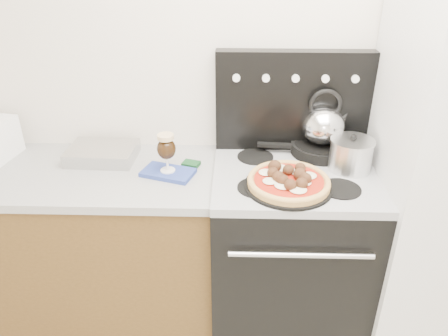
{
  "coord_description": "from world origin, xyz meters",
  "views": [
    {
      "loc": [
        -0.2,
        -0.62,
        1.9
      ],
      "look_at": [
        -0.25,
        1.05,
        1.0
      ],
      "focal_mm": 35.0,
      "sensor_mm": 36.0,
      "label": 1
    }
  ],
  "objects_px": {
    "skillet": "(320,148)",
    "stock_pot": "(351,156)",
    "beer_glass": "(167,153)",
    "tea_kettle": "(323,122)",
    "pizza": "(289,180)",
    "stove_body": "(288,253)",
    "pizza_pan": "(288,186)",
    "base_cabinet": "(79,248)",
    "oven_mitt": "(168,173)"
  },
  "relations": [
    {
      "from": "pizza",
      "to": "tea_kettle",
      "type": "distance_m",
      "value": 0.42
    },
    {
      "from": "base_cabinet",
      "to": "beer_glass",
      "type": "xyz_separation_m",
      "value": [
        0.51,
        -0.03,
        0.58
      ]
    },
    {
      "from": "pizza_pan",
      "to": "skillet",
      "type": "distance_m",
      "value": 0.4
    },
    {
      "from": "base_cabinet",
      "to": "pizza_pan",
      "type": "bearing_deg",
      "value": -8.78
    },
    {
      "from": "base_cabinet",
      "to": "pizza_pan",
      "type": "xyz_separation_m",
      "value": [
        1.06,
        -0.16,
        0.5
      ]
    },
    {
      "from": "stove_body",
      "to": "skillet",
      "type": "bearing_deg",
      "value": 54.02
    },
    {
      "from": "base_cabinet",
      "to": "tea_kettle",
      "type": "relative_size",
      "value": 6.12
    },
    {
      "from": "beer_glass",
      "to": "skillet",
      "type": "bearing_deg",
      "value": 15.73
    },
    {
      "from": "stove_body",
      "to": "tea_kettle",
      "type": "distance_m",
      "value": 0.7
    },
    {
      "from": "oven_mitt",
      "to": "skillet",
      "type": "height_order",
      "value": "skillet"
    },
    {
      "from": "skillet",
      "to": "tea_kettle",
      "type": "relative_size",
      "value": 1.25
    },
    {
      "from": "stove_body",
      "to": "skillet",
      "type": "height_order",
      "value": "skillet"
    },
    {
      "from": "pizza",
      "to": "stove_body",
      "type": "bearing_deg",
      "value": 71.83
    },
    {
      "from": "stove_body",
      "to": "beer_glass",
      "type": "distance_m",
      "value": 0.83
    },
    {
      "from": "beer_glass",
      "to": "pizza_pan",
      "type": "bearing_deg",
      "value": -13.75
    },
    {
      "from": "skillet",
      "to": "stock_pot",
      "type": "relative_size",
      "value": 1.52
    },
    {
      "from": "base_cabinet",
      "to": "stock_pot",
      "type": "height_order",
      "value": "stock_pot"
    },
    {
      "from": "skillet",
      "to": "stock_pot",
      "type": "bearing_deg",
      "value": -56.94
    },
    {
      "from": "pizza",
      "to": "base_cabinet",
      "type": "bearing_deg",
      "value": 171.22
    },
    {
      "from": "base_cabinet",
      "to": "skillet",
      "type": "height_order",
      "value": "skillet"
    },
    {
      "from": "base_cabinet",
      "to": "skillet",
      "type": "xyz_separation_m",
      "value": [
        1.25,
        0.18,
        0.52
      ]
    },
    {
      "from": "pizza",
      "to": "oven_mitt",
      "type": "bearing_deg",
      "value": 166.25
    },
    {
      "from": "base_cabinet",
      "to": "pizza_pan",
      "type": "height_order",
      "value": "pizza_pan"
    },
    {
      "from": "beer_glass",
      "to": "tea_kettle",
      "type": "xyz_separation_m",
      "value": [
        0.75,
        0.21,
        0.08
      ]
    },
    {
      "from": "stove_body",
      "to": "tea_kettle",
      "type": "height_order",
      "value": "tea_kettle"
    },
    {
      "from": "stock_pot",
      "to": "pizza",
      "type": "bearing_deg",
      "value": -149.63
    },
    {
      "from": "base_cabinet",
      "to": "oven_mitt",
      "type": "relative_size",
      "value": 6.06
    },
    {
      "from": "stove_body",
      "to": "oven_mitt",
      "type": "xyz_separation_m",
      "value": [
        -0.6,
        -0.0,
        0.47
      ]
    },
    {
      "from": "oven_mitt",
      "to": "pizza_pan",
      "type": "relative_size",
      "value": 0.62
    },
    {
      "from": "oven_mitt",
      "to": "skillet",
      "type": "relative_size",
      "value": 0.81
    },
    {
      "from": "beer_glass",
      "to": "stock_pot",
      "type": "bearing_deg",
      "value": 2.9
    },
    {
      "from": "beer_glass",
      "to": "base_cabinet",
      "type": "bearing_deg",
      "value": 176.74
    },
    {
      "from": "beer_glass",
      "to": "tea_kettle",
      "type": "relative_size",
      "value": 0.8
    },
    {
      "from": "tea_kettle",
      "to": "stock_pot",
      "type": "xyz_separation_m",
      "value": [
        0.11,
        -0.17,
        -0.1
      ]
    },
    {
      "from": "skillet",
      "to": "stock_pot",
      "type": "distance_m",
      "value": 0.2
    },
    {
      "from": "skillet",
      "to": "stock_pot",
      "type": "xyz_separation_m",
      "value": [
        0.11,
        -0.17,
        0.04
      ]
    },
    {
      "from": "pizza_pan",
      "to": "tea_kettle",
      "type": "xyz_separation_m",
      "value": [
        0.19,
        0.34,
        0.17
      ]
    },
    {
      "from": "skillet",
      "to": "base_cabinet",
      "type": "bearing_deg",
      "value": -171.8
    },
    {
      "from": "oven_mitt",
      "to": "stock_pot",
      "type": "bearing_deg",
      "value": 2.9
    },
    {
      "from": "stove_body",
      "to": "pizza_pan",
      "type": "relative_size",
      "value": 2.28
    },
    {
      "from": "pizza",
      "to": "tea_kettle",
      "type": "relative_size",
      "value": 1.52
    },
    {
      "from": "stove_body",
      "to": "stock_pot",
      "type": "xyz_separation_m",
      "value": [
        0.26,
        0.04,
        0.55
      ]
    },
    {
      "from": "oven_mitt",
      "to": "base_cabinet",
      "type": "bearing_deg",
      "value": 176.74
    },
    {
      "from": "skillet",
      "to": "tea_kettle",
      "type": "xyz_separation_m",
      "value": [
        0.0,
        0.0,
        0.14
      ]
    },
    {
      "from": "base_cabinet",
      "to": "tea_kettle",
      "type": "xyz_separation_m",
      "value": [
        1.25,
        0.18,
        0.66
      ]
    },
    {
      "from": "skillet",
      "to": "stove_body",
      "type": "bearing_deg",
      "value": -125.98
    },
    {
      "from": "stove_body",
      "to": "tea_kettle",
      "type": "xyz_separation_m",
      "value": [
        0.15,
        0.21,
        0.65
      ]
    },
    {
      "from": "skillet",
      "to": "beer_glass",
      "type": "bearing_deg",
      "value": -164.27
    },
    {
      "from": "oven_mitt",
      "to": "tea_kettle",
      "type": "relative_size",
      "value": 1.01
    },
    {
      "from": "base_cabinet",
      "to": "oven_mitt",
      "type": "distance_m",
      "value": 0.7
    }
  ]
}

